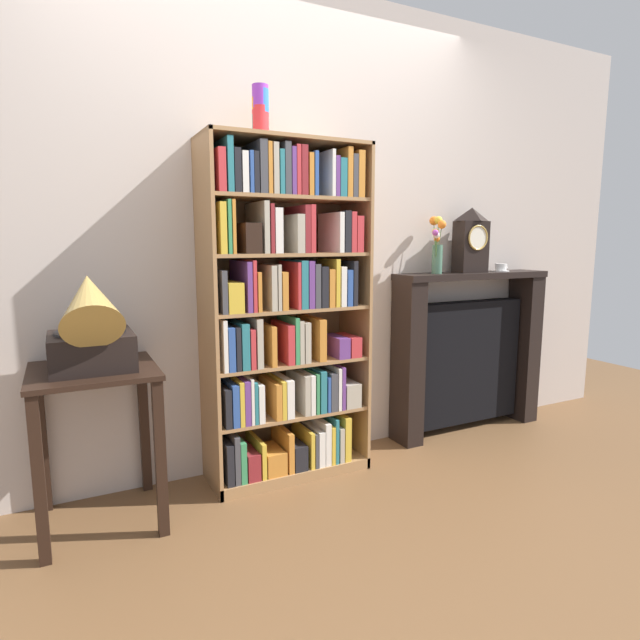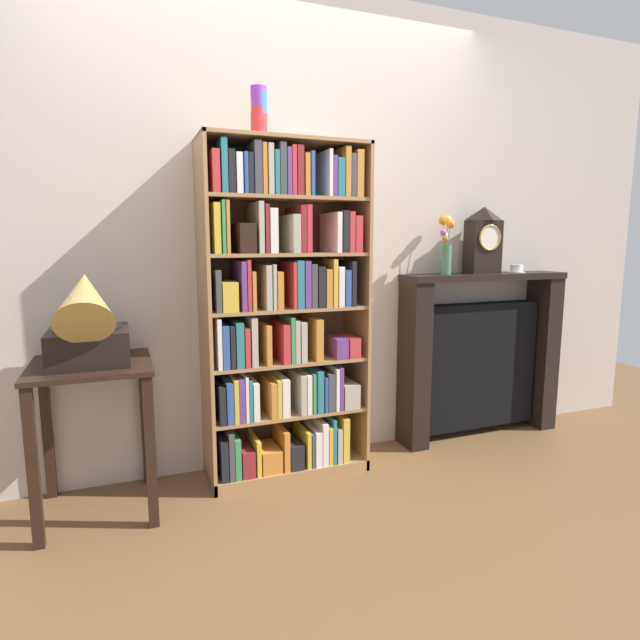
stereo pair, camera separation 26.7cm
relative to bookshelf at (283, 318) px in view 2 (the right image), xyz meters
name	(u,v)px [view 2 (the right image)]	position (x,y,z in m)	size (l,w,h in m)	color
ground_plane	(293,481)	(0.01, -0.11, -0.87)	(7.98, 6.40, 0.02)	brown
wall_back	(305,233)	(0.21, 0.22, 0.44)	(4.98, 0.08, 2.60)	beige
bookshelf	(283,318)	(0.00, 0.00, 0.00)	(0.85, 0.34, 1.76)	#A87A4C
cup_stack	(259,113)	(-0.10, 0.03, 1.03)	(0.08, 0.08, 0.25)	#28B2B7
side_table_left	(93,401)	(-0.93, -0.08, -0.32)	(0.52, 0.53, 0.71)	black
gramophone	(87,323)	(-0.93, -0.14, 0.05)	(0.34, 0.48, 0.50)	black
fireplace_mantel	(479,357)	(1.35, 0.09, -0.34)	(1.12, 0.23, 1.06)	black
mantel_clock	(483,240)	(1.32, 0.07, 0.41)	(0.21, 0.13, 0.41)	black
flower_vase	(446,244)	(1.04, 0.06, 0.38)	(0.11, 0.14, 0.35)	#4C7A60
teacup_with_saucer	(516,269)	(1.59, 0.07, 0.22)	(0.12, 0.11, 0.05)	white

